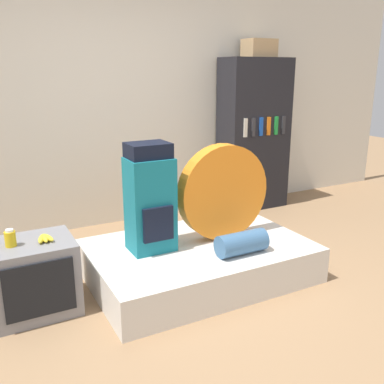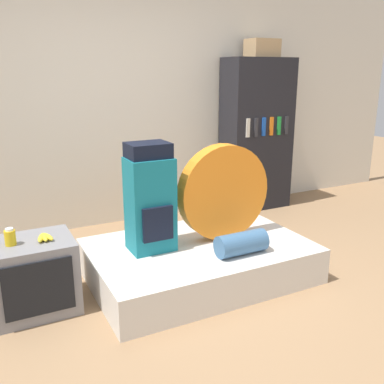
{
  "view_description": "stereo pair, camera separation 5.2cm",
  "coord_description": "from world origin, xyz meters",
  "px_view_note": "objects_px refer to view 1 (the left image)",
  "views": [
    {
      "loc": [
        -1.41,
        -2.41,
        1.65
      ],
      "look_at": [
        0.09,
        0.42,
        0.74
      ],
      "focal_mm": 40.0,
      "sensor_mm": 36.0,
      "label": 1
    },
    {
      "loc": [
        -1.36,
        -2.43,
        1.65
      ],
      "look_at": [
        0.09,
        0.42,
        0.74
      ],
      "focal_mm": 40.0,
      "sensor_mm": 36.0,
      "label": 2
    }
  ],
  "objects_px": {
    "backpack": "(150,199)",
    "canister": "(10,238)",
    "television": "(34,277)",
    "cardboard_box": "(259,48)",
    "sleeping_roll": "(242,243)",
    "bookshelf": "(254,135)",
    "tent_bag": "(223,192)"
  },
  "relations": [
    {
      "from": "sleeping_roll",
      "to": "television",
      "type": "bearing_deg",
      "value": 164.78
    },
    {
      "from": "tent_bag",
      "to": "bookshelf",
      "type": "relative_size",
      "value": 0.44
    },
    {
      "from": "cardboard_box",
      "to": "sleeping_roll",
      "type": "bearing_deg",
      "value": -128.43
    },
    {
      "from": "television",
      "to": "backpack",
      "type": "bearing_deg",
      "value": 0.56
    },
    {
      "from": "backpack",
      "to": "television",
      "type": "distance_m",
      "value": 0.99
    },
    {
      "from": "television",
      "to": "bookshelf",
      "type": "bearing_deg",
      "value": 25.05
    },
    {
      "from": "backpack",
      "to": "canister",
      "type": "distance_m",
      "value": 1.02
    },
    {
      "from": "television",
      "to": "cardboard_box",
      "type": "distance_m",
      "value": 3.53
    },
    {
      "from": "canister",
      "to": "television",
      "type": "bearing_deg",
      "value": 5.49
    },
    {
      "from": "backpack",
      "to": "bookshelf",
      "type": "relative_size",
      "value": 0.47
    },
    {
      "from": "television",
      "to": "bookshelf",
      "type": "xyz_separation_m",
      "value": [
        2.79,
        1.3,
        0.64
      ]
    },
    {
      "from": "tent_bag",
      "to": "canister",
      "type": "xyz_separation_m",
      "value": [
        -1.64,
        0.02,
        -0.11
      ]
    },
    {
      "from": "bookshelf",
      "to": "cardboard_box",
      "type": "distance_m",
      "value": 1.0
    },
    {
      "from": "backpack",
      "to": "canister",
      "type": "xyz_separation_m",
      "value": [
        -1.01,
        -0.02,
        -0.12
      ]
    },
    {
      "from": "bookshelf",
      "to": "canister",
      "type": "bearing_deg",
      "value": -155.7
    },
    {
      "from": "sleeping_roll",
      "to": "television",
      "type": "distance_m",
      "value": 1.52
    },
    {
      "from": "sleeping_roll",
      "to": "cardboard_box",
      "type": "xyz_separation_m",
      "value": [
        1.36,
        1.72,
        1.52
      ]
    },
    {
      "from": "television",
      "to": "canister",
      "type": "height_order",
      "value": "canister"
    },
    {
      "from": "bookshelf",
      "to": "television",
      "type": "bearing_deg",
      "value": -154.95
    },
    {
      "from": "backpack",
      "to": "bookshelf",
      "type": "height_order",
      "value": "bookshelf"
    },
    {
      "from": "backpack",
      "to": "television",
      "type": "relative_size",
      "value": 1.51
    },
    {
      "from": "tent_bag",
      "to": "cardboard_box",
      "type": "xyz_separation_m",
      "value": [
        1.31,
        1.35,
        1.21
      ]
    },
    {
      "from": "backpack",
      "to": "canister",
      "type": "relative_size",
      "value": 7.08
    },
    {
      "from": "backpack",
      "to": "tent_bag",
      "type": "bearing_deg",
      "value": -3.9
    },
    {
      "from": "tent_bag",
      "to": "canister",
      "type": "bearing_deg",
      "value": 179.22
    },
    {
      "from": "canister",
      "to": "cardboard_box",
      "type": "height_order",
      "value": "cardboard_box"
    },
    {
      "from": "tent_bag",
      "to": "bookshelf",
      "type": "distance_m",
      "value": 1.85
    },
    {
      "from": "backpack",
      "to": "sleeping_roll",
      "type": "relative_size",
      "value": 2.1
    },
    {
      "from": "canister",
      "to": "bookshelf",
      "type": "bearing_deg",
      "value": 24.3
    },
    {
      "from": "bookshelf",
      "to": "sleeping_roll",
      "type": "bearing_deg",
      "value": -127.79
    },
    {
      "from": "sleeping_roll",
      "to": "bookshelf",
      "type": "distance_m",
      "value": 2.22
    },
    {
      "from": "backpack",
      "to": "television",
      "type": "xyz_separation_m",
      "value": [
        -0.89,
        -0.01,
        -0.44
      ]
    }
  ]
}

